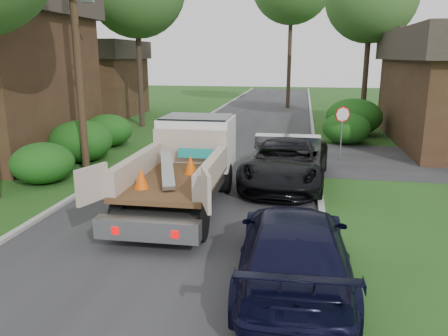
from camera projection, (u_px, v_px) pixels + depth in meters
ground at (180, 221)px, 12.73m from camera, size 120.00×120.00×0.00m
road at (233, 151)px, 22.27m from camera, size 8.00×90.00×0.02m
curb_left at (157, 147)px, 22.95m from camera, size 0.20×90.00×0.12m
curb_right at (315, 153)px, 21.55m from camera, size 0.20×90.00×0.12m
stop_sign at (342, 121)px, 19.98m from camera, size 0.71×0.32×2.48m
utility_pole at (77, 43)px, 17.14m from camera, size 2.42×1.25×10.00m
house_left_far at (92, 77)px, 35.27m from camera, size 7.56×7.56×6.00m
hedge_left_a at (43, 163)px, 16.46m from camera, size 2.34×2.34×1.53m
hedge_left_b at (80, 141)px, 19.81m from camera, size 2.86×2.86×1.87m
hedge_left_c at (107, 130)px, 23.22m from camera, size 2.60×2.60×1.70m
hedge_right_a at (346, 128)px, 23.93m from camera, size 2.60×2.60×1.70m
hedge_right_b at (354, 117)px, 26.60m from camera, size 3.38×3.38×2.21m
flatbed_truck at (189, 157)px, 14.41m from camera, size 3.26×6.99×2.63m
black_pickup at (287, 161)px, 16.32m from camera, size 3.33×6.42×1.73m
navy_suv at (294, 248)px, 9.03m from camera, size 2.46×5.64×1.62m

